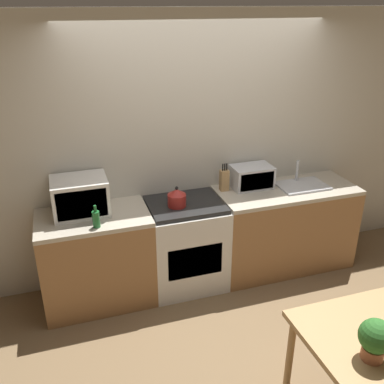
{
  "coord_description": "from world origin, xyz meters",
  "views": [
    {
      "loc": [
        -1.28,
        -2.74,
        2.65
      ],
      "look_at": [
        -0.19,
        0.64,
        1.05
      ],
      "focal_mm": 40.0,
      "sensor_mm": 36.0,
      "label": 1
    }
  ],
  "objects": [
    {
      "name": "dining_table",
      "position": [
        0.41,
        -1.14,
        0.65
      ],
      "size": [
        0.83,
        0.77,
        0.75
      ],
      "color": "tan",
      "rests_on": "ground_plane"
    },
    {
      "name": "toaster_oven",
      "position": [
        0.53,
        0.89,
        1.01
      ],
      "size": [
        0.41,
        0.27,
        0.23
      ],
      "color": "silver",
      "rests_on": "counter_right_run"
    },
    {
      "name": "wall_back",
      "position": [
        0.0,
        1.08,
        1.3
      ],
      "size": [
        10.0,
        0.06,
        2.6
      ],
      "color": "beige",
      "rests_on": "ground_plane"
    },
    {
      "name": "microwave",
      "position": [
        -1.17,
        0.84,
        1.06
      ],
      "size": [
        0.48,
        0.38,
        0.33
      ],
      "color": "silver",
      "rests_on": "counter_left_run"
    },
    {
      "name": "potted_plant",
      "position": [
        0.28,
        -1.29,
        0.9
      ],
      "size": [
        0.2,
        0.2,
        0.27
      ],
      "color": "#9E5B3D",
      "rests_on": "dining_table"
    },
    {
      "name": "bottle",
      "position": [
        -1.07,
        0.52,
        0.98
      ],
      "size": [
        0.06,
        0.06,
        0.2
      ],
      "color": "#1E662D",
      "rests_on": "counter_left_run"
    },
    {
      "name": "counter_right_run",
      "position": [
        0.87,
        0.74,
        0.45
      ],
      "size": [
        1.44,
        0.62,
        0.9
      ],
      "color": "olive",
      "rests_on": "ground_plane"
    },
    {
      "name": "counter_left_run",
      "position": [
        -1.09,
        0.74,
        0.45
      ],
      "size": [
        1.0,
        0.62,
        0.9
      ],
      "color": "olive",
      "rests_on": "ground_plane"
    },
    {
      "name": "stove_range",
      "position": [
        -0.22,
        0.74,
        0.45
      ],
      "size": [
        0.73,
        0.62,
        0.9
      ],
      "color": "silver",
      "rests_on": "ground_plane"
    },
    {
      "name": "sink_basin",
      "position": [
        1.04,
        0.75,
        0.92
      ],
      "size": [
        0.5,
        0.35,
        0.24
      ],
      "color": "silver",
      "rests_on": "counter_right_run"
    },
    {
      "name": "ground_plane",
      "position": [
        0.0,
        0.0,
        0.0
      ],
      "size": [
        16.0,
        16.0,
        0.0
      ],
      "primitive_type": "plane",
      "color": "brown"
    },
    {
      "name": "kettle",
      "position": [
        -0.32,
        0.7,
        0.98
      ],
      "size": [
        0.17,
        0.17,
        0.2
      ],
      "color": "maroon",
      "rests_on": "stove_range"
    },
    {
      "name": "knife_block",
      "position": [
        0.24,
        0.91,
        1.01
      ],
      "size": [
        0.08,
        0.07,
        0.28
      ],
      "color": "tan",
      "rests_on": "counter_right_run"
    }
  ]
}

